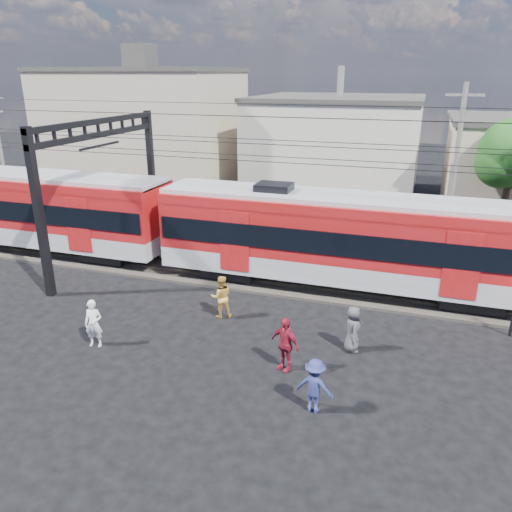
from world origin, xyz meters
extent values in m
plane|color=black|center=(0.00, 0.00, 0.00)|extent=(120.00, 120.00, 0.00)
cube|color=#2D2823|center=(0.00, 8.00, 0.06)|extent=(70.00, 3.40, 0.12)
cube|color=#59544C|center=(0.00, 7.25, 0.18)|extent=(70.00, 0.12, 0.12)
cube|color=#59544C|center=(0.00, 8.75, 0.18)|extent=(70.00, 0.12, 0.12)
cube|color=black|center=(-9.98, 8.00, 0.35)|extent=(2.40, 2.20, 0.70)
cube|color=#989BA0|center=(-15.10, 8.00, 1.15)|extent=(16.00, 3.00, 0.90)
cube|color=#99120D|center=(-15.10, 8.00, 2.80)|extent=(16.00, 3.00, 2.40)
cube|color=black|center=(-15.10, 8.00, 2.55)|extent=(15.68, 3.08, 0.95)
cube|color=#989BA0|center=(-15.10, 8.00, 4.05)|extent=(16.00, 2.60, 0.25)
cube|color=black|center=(-3.42, 8.00, 0.35)|extent=(2.40, 2.20, 0.70)
cube|color=black|center=(6.82, 8.00, 0.35)|extent=(2.40, 2.20, 0.70)
cube|color=#989BA0|center=(1.70, 8.00, 1.15)|extent=(16.00, 3.00, 0.90)
cube|color=#99120D|center=(1.70, 8.00, 2.80)|extent=(16.00, 3.00, 2.40)
cube|color=black|center=(1.70, 8.00, 2.55)|extent=(15.68, 3.08, 0.95)
cube|color=#989BA0|center=(1.70, 8.00, 4.05)|extent=(16.00, 2.60, 0.25)
cube|color=black|center=(-10.00, 3.50, 3.50)|extent=(0.30, 0.30, 7.00)
cube|color=black|center=(-10.00, 12.50, 3.50)|extent=(0.30, 0.30, 7.00)
cube|color=black|center=(-10.00, 8.00, 6.80)|extent=(0.25, 9.30, 0.25)
cube|color=black|center=(-10.00, 8.00, 6.20)|extent=(0.25, 9.30, 0.25)
cylinder|color=black|center=(0.00, 7.30, 5.50)|extent=(70.00, 0.03, 0.03)
cylinder|color=black|center=(0.00, 8.70, 5.50)|extent=(70.00, 0.03, 0.03)
cylinder|color=black|center=(0.00, 7.30, 6.20)|extent=(70.00, 0.03, 0.03)
cylinder|color=black|center=(0.00, 8.70, 6.20)|extent=(70.00, 0.03, 0.03)
cylinder|color=black|center=(0.00, 4.50, 7.50)|extent=(70.00, 0.03, 0.03)
cylinder|color=black|center=(0.00, 11.50, 7.50)|extent=(70.00, 0.03, 0.03)
cube|color=#BCA68F|center=(-17.00, 24.00, 4.50)|extent=(14.00, 10.00, 9.00)
cube|color=#3F3D3A|center=(-17.00, 24.00, 9.15)|extent=(14.28, 10.20, 0.30)
cube|color=beige|center=(-2.00, 27.00, 3.50)|extent=(12.00, 12.00, 7.00)
cube|color=#3F3D3A|center=(-2.00, 27.00, 7.15)|extent=(12.24, 12.24, 0.30)
cylinder|color=slate|center=(6.00, 15.00, 4.25)|extent=(0.24, 0.24, 8.50)
cube|color=slate|center=(6.00, 15.00, 7.90)|extent=(1.80, 0.12, 0.12)
cube|color=slate|center=(6.00, 15.00, 7.10)|extent=(1.40, 0.12, 0.12)
cylinder|color=slate|center=(-22.00, 14.00, 4.00)|extent=(0.24, 0.24, 8.00)
cylinder|color=#382619|center=(9.00, 18.00, 1.96)|extent=(0.36, 0.36, 3.92)
imported|color=white|center=(-5.68, 0.52, 0.85)|extent=(0.69, 0.52, 1.70)
imported|color=gold|center=(-2.36, 3.93, 0.84)|extent=(1.02, 0.94, 1.69)
imported|color=navy|center=(2.25, -0.61, 0.81)|extent=(1.12, 0.74, 1.62)
imported|color=maroon|center=(0.92, 1.16, 0.91)|extent=(1.15, 0.84, 1.81)
imported|color=#454549|center=(2.77, 2.99, 0.81)|extent=(0.75, 0.92, 1.63)
camera|label=1|loc=(4.38, -12.14, 8.88)|focal=35.00mm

